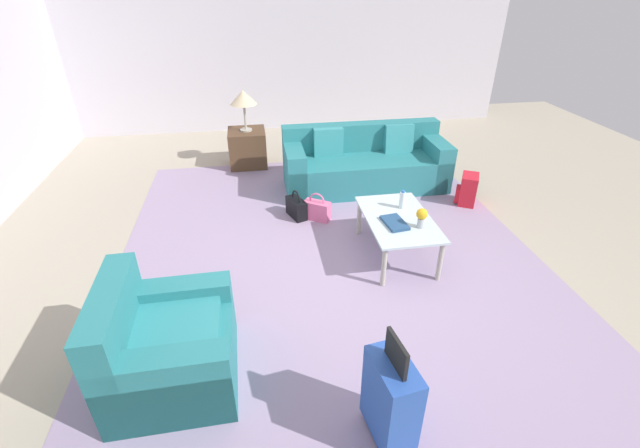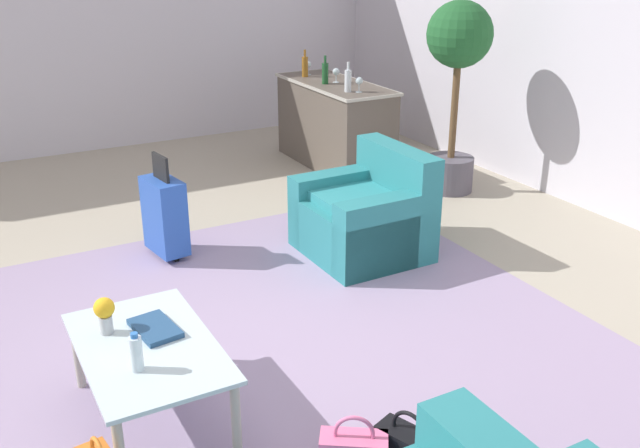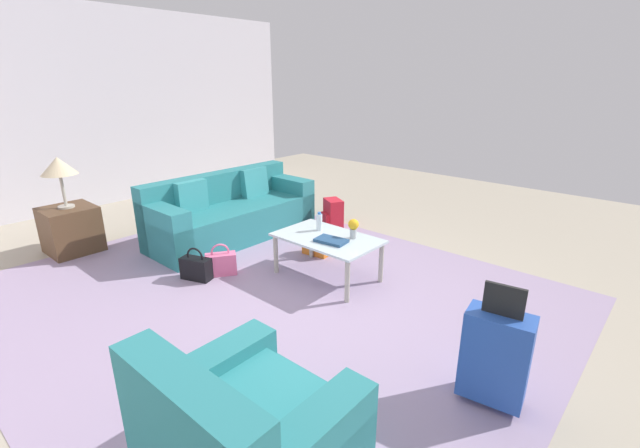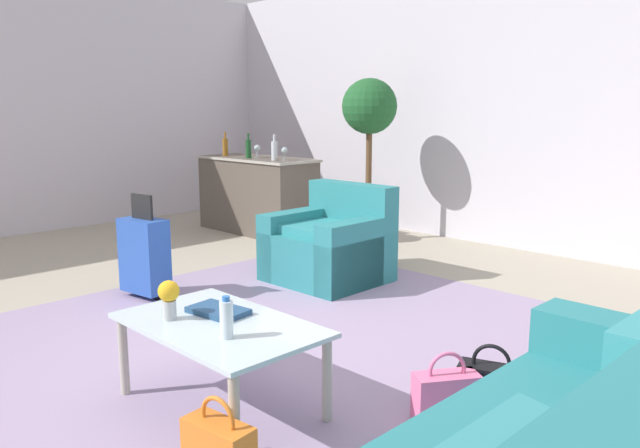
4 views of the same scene
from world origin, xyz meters
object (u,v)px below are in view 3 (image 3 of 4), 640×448
object	(u,v)px
couch	(230,214)
suitcase_blue	(495,355)
flower_vase	(353,227)
table_lamp	(58,167)
backpack_red	(333,214)
armchair	(242,445)
handbag_pink	(221,264)
coffee_table	(327,242)
handbag_black	(196,268)
water_bottle	(319,222)
handbag_orange	(316,245)
coffee_table_book	(331,240)
side_table	(71,230)

from	to	relation	value
couch	suitcase_blue	xyz separation A→B (m)	(-3.79, 0.80, 0.06)
flower_vase	table_lamp	distance (m)	3.47
couch	backpack_red	xyz separation A→B (m)	(-0.78, -1.19, -0.11)
armchair	flower_vase	size ratio (longest dim) A/B	4.56
couch	handbag_pink	bearing A→B (deg)	137.82
suitcase_blue	backpack_red	xyz separation A→B (m)	(3.00, -1.99, -0.16)
coffee_table	flower_vase	distance (m)	0.32
handbag_pink	handbag_black	bearing A→B (deg)	66.96
armchair	water_bottle	distance (m)	2.73
table_lamp	armchair	bearing A→B (deg)	170.76
couch	coffee_table	size ratio (longest dim) A/B	2.06
coffee_table	handbag_orange	world-z (taller)	coffee_table
water_bottle	handbag_orange	size ratio (longest dim) A/B	0.57
coffee_table_book	side_table	xyz separation A→B (m)	(2.92, 1.42, -0.20)
coffee_table	suitcase_blue	world-z (taller)	suitcase_blue
coffee_table	table_lamp	bearing A→B (deg)	28.18
table_lamp	suitcase_blue	xyz separation A→B (m)	(-4.80, -0.80, -0.68)
suitcase_blue	table_lamp	bearing A→B (deg)	9.46
couch	suitcase_blue	distance (m)	3.87
armchair	flower_vase	xyz separation A→B (m)	(1.08, -2.32, 0.28)
table_lamp	backpack_red	size ratio (longest dim) A/B	1.51
handbag_orange	suitcase_blue	bearing A→B (deg)	156.72
coffee_table_book	side_table	bearing A→B (deg)	18.15
water_bottle	coffee_table	bearing A→B (deg)	153.43
flower_vase	handbag_orange	size ratio (longest dim) A/B	0.57
coffee_table_book	handbag_black	size ratio (longest dim) A/B	0.88
coffee_table	backpack_red	distance (m)	1.65
handbag_black	backpack_red	xyz separation A→B (m)	(0.01, -2.24, 0.06)
backpack_red	coffee_table_book	bearing A→B (deg)	129.37
coffee_table_book	flower_vase	size ratio (longest dim) A/B	1.53
coffee_table_book	table_lamp	size ratio (longest dim) A/B	0.52
armchair	coffee_table	world-z (taller)	armchair
table_lamp	coffee_table	bearing A→B (deg)	-151.82
armchair	handbag_black	bearing A→B (deg)	-27.94
suitcase_blue	handbag_black	world-z (taller)	suitcase_blue
armchair	flower_vase	world-z (taller)	armchair
table_lamp	handbag_orange	size ratio (longest dim) A/B	1.68
handbag_black	coffee_table_book	bearing A→B (deg)	-142.15
side_table	handbag_pink	bearing A→B (deg)	-157.40
suitcase_blue	handbag_orange	world-z (taller)	suitcase_blue
side_table	suitcase_blue	world-z (taller)	suitcase_blue
suitcase_blue	coffee_table	bearing A→B (deg)	-19.29
water_bottle	handbag_black	xyz separation A→B (m)	(0.80, 1.05, -0.42)
coffee_table	water_bottle	distance (m)	0.27
couch	water_bottle	distance (m)	1.61
armchair	table_lamp	size ratio (longest dim) A/B	1.55
suitcase_blue	handbag_black	xyz separation A→B (m)	(3.00, 0.25, -0.23)
coffee_table_book	backpack_red	world-z (taller)	coffee_table_book
side_table	backpack_red	xyz separation A→B (m)	(-1.80, -2.79, -0.08)
flower_vase	side_table	bearing A→B (deg)	28.65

